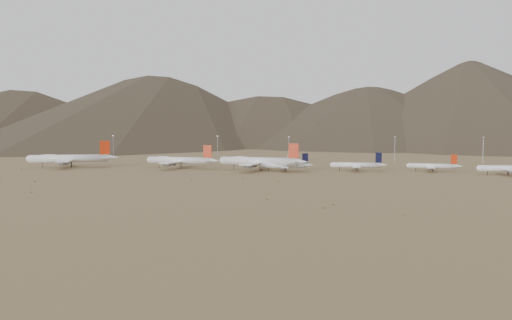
% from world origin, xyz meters
% --- Properties ---
extents(ground, '(3000.00, 3000.00, 0.00)m').
position_xyz_m(ground, '(0.00, 0.00, 0.00)').
color(ground, '#937A4C').
rests_on(ground, ground).
extents(mountain_ridge, '(4400.00, 1000.00, 300.00)m').
position_xyz_m(mountain_ridge, '(0.00, 900.00, 150.00)').
color(mountain_ridge, '#453829').
rests_on(mountain_ridge, ground).
extents(widebody_west, '(71.91, 57.67, 22.60)m').
position_xyz_m(widebody_west, '(-148.73, 23.34, 7.79)').
color(widebody_west, white).
rests_on(widebody_west, ground).
extents(widebody_centre, '(66.33, 51.54, 19.77)m').
position_xyz_m(widebody_centre, '(-52.94, 31.22, 6.82)').
color(widebody_centre, white).
rests_on(widebody_centre, ground).
extents(widebody_east, '(73.28, 57.07, 21.88)m').
position_xyz_m(widebody_east, '(16.22, 22.82, 7.54)').
color(widebody_east, white).
rests_on(widebody_east, ground).
extents(narrowbody_a, '(42.09, 30.85, 14.05)m').
position_xyz_m(narrowbody_a, '(37.40, 21.36, 4.56)').
color(narrowbody_a, white).
rests_on(narrowbody_a, ground).
extents(narrowbody_b, '(44.59, 32.00, 14.71)m').
position_xyz_m(narrowbody_b, '(92.70, 33.57, 4.77)').
color(narrowbody_b, white).
rests_on(narrowbody_b, ground).
extents(narrowbody_c, '(41.31, 29.99, 13.68)m').
position_xyz_m(narrowbody_c, '(150.20, 39.29, 4.44)').
color(narrowbody_c, white).
rests_on(narrowbody_c, ground).
extents(narrowbody_d, '(46.83, 33.92, 15.49)m').
position_xyz_m(narrowbody_d, '(198.85, 19.56, 5.03)').
color(narrowbody_d, white).
rests_on(narrowbody_d, ground).
extents(control_tower, '(8.00, 8.00, 12.00)m').
position_xyz_m(control_tower, '(30.00, 120.00, 5.32)').
color(control_tower, gray).
rests_on(control_tower, ground).
extents(mast_far_west, '(2.00, 0.60, 25.70)m').
position_xyz_m(mast_far_west, '(-160.90, 126.53, 14.20)').
color(mast_far_west, gray).
rests_on(mast_far_west, ground).
extents(mast_west, '(2.00, 0.60, 25.70)m').
position_xyz_m(mast_west, '(-47.45, 130.86, 14.20)').
color(mast_west, gray).
rests_on(mast_west, ground).
extents(mast_centre, '(2.00, 0.60, 25.70)m').
position_xyz_m(mast_centre, '(29.18, 106.43, 14.20)').
color(mast_centre, gray).
rests_on(mast_centre, ground).
extents(mast_east, '(2.00, 0.60, 25.70)m').
position_xyz_m(mast_east, '(129.91, 145.68, 14.20)').
color(mast_east, gray).
rests_on(mast_east, ground).
extents(mast_far_east, '(2.00, 0.60, 25.70)m').
position_xyz_m(mast_far_east, '(207.10, 126.49, 14.20)').
color(mast_far_east, gray).
rests_on(mast_far_east, ground).
extents(desert_scrub, '(424.45, 165.28, 0.84)m').
position_xyz_m(desert_scrub, '(-21.53, -78.87, 0.32)').
color(desert_scrub, brown).
rests_on(desert_scrub, ground).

